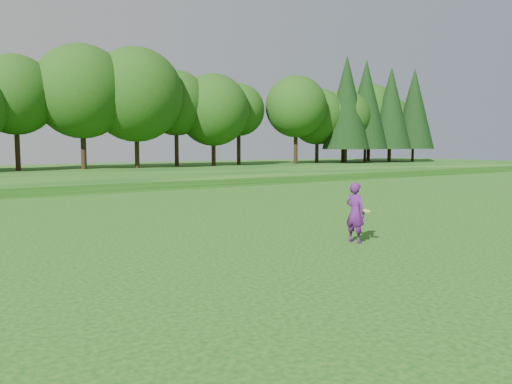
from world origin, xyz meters
TOP-DOWN VIEW (x-y plane):
  - ground at (0.00, 0.00)m, footprint 140.00×140.00m
  - berm at (0.00, 34.00)m, footprint 130.00×30.00m
  - walking_path at (0.00, 20.00)m, footprint 130.00×1.60m
  - treeline at (0.00, 38.00)m, footprint 104.00×7.00m
  - woman at (3.31, -0.34)m, footprint 0.53×0.86m

SIDE VIEW (x-z plane):
  - ground at x=0.00m, z-range 0.00..0.00m
  - walking_path at x=0.00m, z-range 0.00..0.04m
  - berm at x=0.00m, z-range 0.00..0.60m
  - woman at x=3.31m, z-range 0.00..1.86m
  - treeline at x=0.00m, z-range 0.60..15.60m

